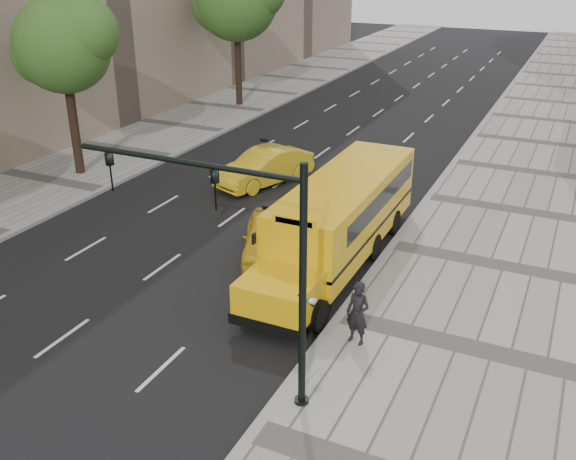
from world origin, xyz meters
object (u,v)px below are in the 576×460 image
at_px(tree_b, 64,44).
at_px(taxi_near, 268,237).
at_px(traffic_signal, 248,249).
at_px(pedestrian, 358,313).
at_px(school_bus, 342,213).
at_px(taxi_far, 265,167).

xyz_separation_m(tree_b, taxi_near, (12.42, -4.01, -5.61)).
bearing_deg(taxi_near, traffic_signal, -89.80).
distance_m(taxi_near, pedestrian, 6.49).
height_order(school_bus, traffic_signal, traffic_signal).
height_order(taxi_near, pedestrian, pedestrian).
height_order(school_bus, taxi_near, school_bus).
relative_size(school_bus, taxi_far, 2.28).
relative_size(tree_b, taxi_near, 1.98).
height_order(pedestrian, traffic_signal, traffic_signal).
height_order(tree_b, traffic_signal, tree_b).
bearing_deg(tree_b, taxi_near, -17.92).
relative_size(pedestrian, traffic_signal, 0.30).
bearing_deg(school_bus, traffic_signal, -85.21).
bearing_deg(tree_b, traffic_signal, -35.80).
distance_m(taxi_near, traffic_signal, 8.60).
bearing_deg(taxi_near, school_bus, -1.48).
xyz_separation_m(pedestrian, traffic_signal, (-1.76, -3.07, 2.99)).
relative_size(taxi_far, traffic_signal, 0.79).
height_order(tree_b, pedestrian, tree_b).
height_order(taxi_near, taxi_far, taxi_far).
xyz_separation_m(tree_b, traffic_signal, (15.61, -11.26, -2.26)).
xyz_separation_m(tree_b, pedestrian, (17.36, -8.19, -5.24)).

